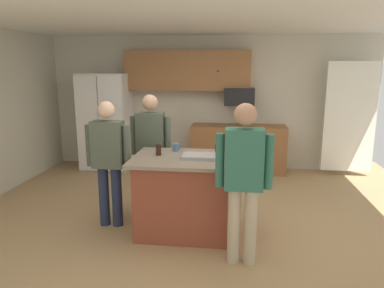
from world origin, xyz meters
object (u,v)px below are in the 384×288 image
at_px(kitchen_island, 189,195).
at_px(person_elder_center, 108,156).
at_px(mug_blue_stoneware, 176,147).
at_px(microwave_over_range, 239,97).
at_px(tumbler_amber, 159,150).
at_px(person_guest_right, 244,174).
at_px(serving_tray, 201,156).
at_px(person_guest_left, 151,145).
at_px(refrigerator, 106,122).
at_px(glass_pilsner, 218,149).

xyz_separation_m(kitchen_island, person_elder_center, (-1.02, 0.06, 0.44)).
bearing_deg(mug_blue_stoneware, microwave_over_range, 72.14).
height_order(tumbler_amber, mug_blue_stoneware, tumbler_amber).
bearing_deg(person_guest_right, microwave_over_range, -43.94).
xyz_separation_m(kitchen_island, serving_tray, (0.15, -0.02, 0.49)).
relative_size(mug_blue_stoneware, serving_tray, 0.28).
relative_size(person_elder_center, person_guest_right, 0.96).
relative_size(microwave_over_range, mug_blue_stoneware, 4.51).
bearing_deg(person_elder_center, person_guest_right, -19.52).
distance_m(microwave_over_range, person_guest_left, 2.50).
bearing_deg(tumbler_amber, refrigerator, 122.04).
relative_size(person_elder_center, glass_pilsner, 12.97).
bearing_deg(glass_pilsner, refrigerator, 133.36).
height_order(person_elder_center, tumbler_amber, person_elder_center).
xyz_separation_m(kitchen_island, tumbler_amber, (-0.38, 0.06, 0.54)).
height_order(refrigerator, serving_tray, refrigerator).
bearing_deg(microwave_over_range, glass_pilsner, -95.73).
height_order(person_elder_center, person_guest_right, person_guest_right).
distance_m(kitchen_island, serving_tray, 0.51).
relative_size(tumbler_amber, serving_tray, 0.29).
bearing_deg(serving_tray, mug_blue_stoneware, 138.19).
height_order(person_elder_center, serving_tray, person_elder_center).
height_order(person_guest_right, serving_tray, person_guest_right).
distance_m(kitchen_island, person_guest_right, 1.03).
bearing_deg(tumbler_amber, person_guest_right, -34.69).
xyz_separation_m(mug_blue_stoneware, serving_tray, (0.36, -0.32, -0.03)).
bearing_deg(person_guest_left, kitchen_island, -0.00).
relative_size(kitchen_island, person_guest_right, 0.81).
xyz_separation_m(refrigerator, tumbler_amber, (1.63, -2.60, 0.08)).
xyz_separation_m(person_guest_right, serving_tray, (-0.49, 0.63, 0.01)).
bearing_deg(glass_pilsner, serving_tray, -132.22).
distance_m(refrigerator, serving_tray, 3.44).
bearing_deg(glass_pilsner, person_guest_left, 153.57).
relative_size(person_guest_left, mug_blue_stoneware, 13.21).
relative_size(refrigerator, mug_blue_stoneware, 15.11).
height_order(person_guest_left, glass_pilsner, person_guest_left).
xyz_separation_m(refrigerator, person_guest_right, (2.65, -3.31, 0.03)).
bearing_deg(mug_blue_stoneware, refrigerator, 127.31).
height_order(glass_pilsner, mug_blue_stoneware, glass_pilsner).
xyz_separation_m(person_elder_center, person_guest_right, (1.66, -0.71, 0.05)).
xyz_separation_m(person_guest_right, person_guest_left, (-1.26, 1.30, -0.02)).
xyz_separation_m(microwave_over_range, mug_blue_stoneware, (-0.80, -2.48, -0.45)).
bearing_deg(person_elder_center, serving_tray, -0.48).
relative_size(kitchen_island, person_elder_center, 0.84).
bearing_deg(person_guest_left, tumbler_amber, -21.56).
distance_m(kitchen_island, mug_blue_stoneware, 0.63).
bearing_deg(person_guest_right, person_elder_center, 22.14).
relative_size(kitchen_island, tumbler_amber, 10.46).
relative_size(microwave_over_range, person_elder_center, 0.35).
bearing_deg(person_guest_right, mug_blue_stoneware, -2.82).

